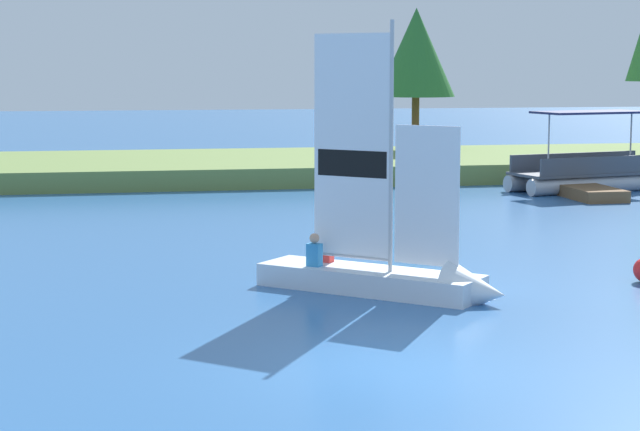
{
  "coord_description": "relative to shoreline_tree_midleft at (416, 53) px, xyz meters",
  "views": [
    {
      "loc": [
        -4.03,
        -15.85,
        4.48
      ],
      "look_at": [
        0.51,
        8.38,
        1.2
      ],
      "focal_mm": 63.42,
      "sensor_mm": 36.0,
      "label": 1
    }
  ],
  "objects": [
    {
      "name": "ground_plane",
      "position": [
        -9.52,
        -33.2,
        -5.05
      ],
      "size": [
        200.0,
        200.0,
        0.0
      ],
      "primitive_type": "plane",
      "color": "#2D609E"
    },
    {
      "name": "shore_bank",
      "position": [
        -9.52,
        -3.41,
        -4.67
      ],
      "size": [
        80.0,
        10.37,
        0.76
      ],
      "primitive_type": "cube",
      "color": "olive",
      "rests_on": "ground"
    },
    {
      "name": "shoreline_tree_midleft",
      "position": [
        0.0,
        0.0,
        0.0
      ],
      "size": [
        3.49,
        3.49,
        6.26
      ],
      "color": "brown",
      "rests_on": "shore_bank"
    },
    {
      "name": "wooden_dock",
      "position": [
        2.49,
        -11.47,
        -4.85
      ],
      "size": [
        1.49,
        6.75,
        0.39
      ],
      "primitive_type": "cube",
      "color": "brown",
      "rests_on": "ground"
    },
    {
      "name": "sailboat",
      "position": [
        -7.96,
        -27.95,
        -4.6
      ],
      "size": [
        4.65,
        4.31,
        5.69
      ],
      "rotation": [
        0.0,
        0.0,
        -0.72
      ],
      "color": "silver",
      "rests_on": "ground"
    },
    {
      "name": "pontoon_boat",
      "position": [
        3.48,
        -10.99,
        -4.39
      ],
      "size": [
        6.3,
        3.35,
        2.86
      ],
      "rotation": [
        0.0,
        0.0,
        0.23
      ],
      "color": "#B2B2B7",
      "rests_on": "ground"
    }
  ]
}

